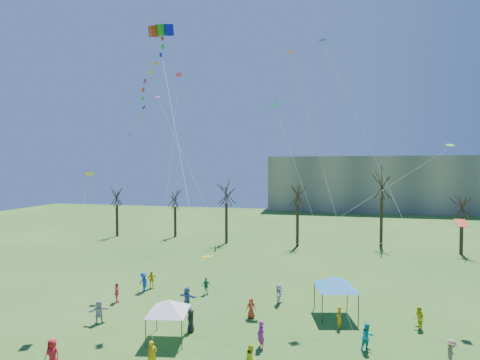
% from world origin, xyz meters
% --- Properties ---
extents(distant_building, '(60.00, 14.00, 15.00)m').
position_xyz_m(distant_building, '(22.00, 82.00, 7.50)').
color(distant_building, gray).
rests_on(distant_building, ground).
extents(bare_tree_row, '(68.04, 8.82, 11.79)m').
position_xyz_m(bare_tree_row, '(4.81, 35.47, 7.13)').
color(bare_tree_row, black).
rests_on(bare_tree_row, ground).
extents(big_box_kite, '(5.10, 6.55, 23.68)m').
position_xyz_m(big_box_kite, '(-7.43, 5.07, 17.36)').
color(big_box_kite, red).
rests_on(big_box_kite, ground).
extents(canopy_tent_white, '(3.64, 3.64, 2.76)m').
position_xyz_m(canopy_tent_white, '(-6.06, 4.59, 2.34)').
color(canopy_tent_white, '#3F3F44').
rests_on(canopy_tent_white, ground).
extents(canopy_tent_blue, '(4.15, 4.15, 3.17)m').
position_xyz_m(canopy_tent_blue, '(5.44, 10.87, 2.69)').
color(canopy_tent_blue, '#3F3F44').
rests_on(canopy_tent_blue, ground).
extents(festival_crowd, '(25.75, 14.24, 1.84)m').
position_xyz_m(festival_crowd, '(-1.87, 7.05, 0.87)').
color(festival_crowd, red).
rests_on(festival_crowd, ground).
extents(small_kites_aloft, '(29.59, 17.89, 34.76)m').
position_xyz_m(small_kites_aloft, '(0.02, 10.65, 13.92)').
color(small_kites_aloft, '#F1A70C').
rests_on(small_kites_aloft, ground).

